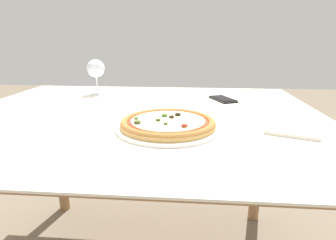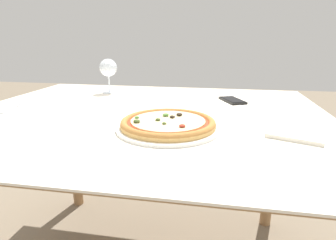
# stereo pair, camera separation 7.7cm
# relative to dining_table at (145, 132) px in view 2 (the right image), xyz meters

# --- Properties ---
(dining_table) EXTENTS (1.38, 1.15, 0.76)m
(dining_table) POSITION_rel_dining_table_xyz_m (0.00, 0.00, 0.00)
(dining_table) COLOR #997047
(dining_table) RESTS_ON ground_plane
(pizza_plate) EXTENTS (0.32, 0.32, 0.04)m
(pizza_plate) POSITION_rel_dining_table_xyz_m (0.13, -0.19, 0.09)
(pizza_plate) COLOR white
(pizza_plate) RESTS_ON dining_table
(fork) EXTENTS (0.06, 0.17, 0.00)m
(fork) POSITION_rel_dining_table_xyz_m (-0.54, -0.04, 0.08)
(fork) COLOR silver
(fork) RESTS_ON dining_table
(wine_glass_far_left) EXTENTS (0.09, 0.09, 0.17)m
(wine_glass_far_left) POSITION_rel_dining_table_xyz_m (-0.28, 0.36, 0.20)
(wine_glass_far_left) COLOR silver
(wine_glass_far_left) RESTS_ON dining_table
(cell_phone) EXTENTS (0.12, 0.16, 0.01)m
(cell_phone) POSITION_rel_dining_table_xyz_m (0.34, 0.26, 0.08)
(cell_phone) COLOR black
(cell_phone) RESTS_ON dining_table
(napkin_folded) EXTENTS (0.18, 0.16, 0.01)m
(napkin_folded) POSITION_rel_dining_table_xyz_m (0.50, -0.19, 0.08)
(napkin_folded) COLOR silver
(napkin_folded) RESTS_ON dining_table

